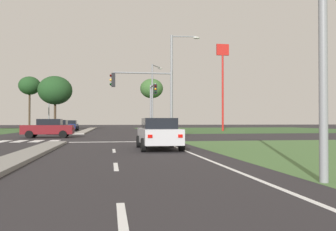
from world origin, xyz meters
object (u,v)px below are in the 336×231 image
at_px(treeline_third, 55,90).
at_px(car_maroon_fourth, 48,128).
at_px(traffic_signal_near_right, 148,92).
at_px(street_lamp_second, 174,80).
at_px(car_black_third, 59,127).
at_px(street_lamp_fourth, 49,100).
at_px(treeline_second, 30,86).
at_px(fastfood_pole_sign, 223,68).
at_px(car_navy_fifth, 71,125).
at_px(street_lamp_third, 153,94).
at_px(car_silver_near, 159,133).
at_px(treeline_fourth, 152,89).
at_px(traffic_signal_far_right, 152,100).

bearing_deg(treeline_third, car_maroon_fourth, -82.76).
bearing_deg(traffic_signal_near_right, street_lamp_second, 53.62).
relative_size(car_black_third, street_lamp_fourth, 0.45).
relative_size(street_lamp_second, treeline_second, 0.96).
bearing_deg(fastfood_pole_sign, car_navy_fifth, 167.06).
relative_size(car_navy_fifth, street_lamp_third, 0.56).
height_order(traffic_signal_near_right, street_lamp_fourth, street_lamp_fourth).
bearing_deg(car_silver_near, treeline_fourth, 83.95).
xyz_separation_m(car_maroon_fourth, street_lamp_second, (10.28, -3.19, 3.91)).
distance_m(car_maroon_fourth, street_lamp_third, 15.14).
distance_m(traffic_signal_far_right, street_lamp_third, 5.62).
distance_m(street_lamp_fourth, fastfood_pole_sign, 34.96).
bearing_deg(street_lamp_second, treeline_fourth, 86.90).
height_order(traffic_signal_far_right, fastfood_pole_sign, fastfood_pole_sign).
xyz_separation_m(car_black_third, traffic_signal_far_right, (9.84, -3.88, 2.84)).
height_order(fastfood_pole_sign, treeline_second, fastfood_pole_sign).
distance_m(car_maroon_fourth, car_navy_fifth, 22.46).
bearing_deg(traffic_signal_near_right, car_black_third, 117.80).
distance_m(street_lamp_second, fastfood_pole_sign, 23.69).
relative_size(car_black_third, fastfood_pole_sign, 0.36).
bearing_deg(car_silver_near, street_lamp_third, 83.85).
relative_size(car_black_third, treeline_third, 0.53).
height_order(car_black_third, street_lamp_second, street_lamp_second).
bearing_deg(street_lamp_fourth, car_silver_near, -75.25).
relative_size(treeline_third, treeline_fourth, 1.00).
bearing_deg(treeline_fourth, fastfood_pole_sign, -46.84).
relative_size(car_maroon_fourth, street_lamp_third, 0.52).
bearing_deg(car_maroon_fourth, traffic_signal_far_right, -61.98).
relative_size(street_lamp_third, street_lamp_fourth, 0.82).
distance_m(traffic_signal_far_right, treeline_second, 30.31).
bearing_deg(car_maroon_fourth, car_navy_fifth, 1.43).
relative_size(car_silver_near, car_black_third, 1.00).
bearing_deg(traffic_signal_near_right, treeline_third, 108.82).
bearing_deg(fastfood_pole_sign, treeline_third, 160.77).
bearing_deg(street_lamp_fourth, street_lamp_third, -59.93).
height_order(car_silver_near, street_lamp_fourth, street_lamp_fourth).
distance_m(car_silver_near, street_lamp_third, 24.70).
distance_m(traffic_signal_far_right, treeline_third, 24.66).
relative_size(car_navy_fifth, fastfood_pole_sign, 0.36).
relative_size(car_maroon_fourth, treeline_third, 0.50).
distance_m(car_silver_near, treeline_fourth, 41.59).
height_order(traffic_signal_near_right, fastfood_pole_sign, fastfood_pole_sign).
relative_size(street_lamp_third, treeline_second, 0.94).
xyz_separation_m(traffic_signal_near_right, treeline_second, (-15.67, 36.21, 3.66)).
distance_m(car_silver_near, car_navy_fifth, 37.10).
height_order(car_black_third, street_lamp_third, street_lamp_third).
bearing_deg(car_maroon_fourth, traffic_signal_near_right, -130.11).
height_order(fastfood_pole_sign, treeline_third, fastfood_pole_sign).
xyz_separation_m(car_silver_near, fastfood_pole_sign, (13.44, 31.24, 8.19)).
relative_size(car_silver_near, car_navy_fifth, 0.98).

